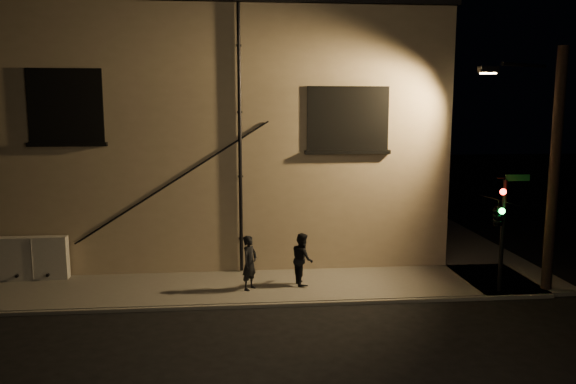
{
  "coord_description": "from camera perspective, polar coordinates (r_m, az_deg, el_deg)",
  "views": [
    {
      "loc": [
        -1.95,
        -14.58,
        5.42
      ],
      "look_at": [
        -0.41,
        1.8,
        2.86
      ],
      "focal_mm": 35.0,
      "sensor_mm": 36.0,
      "label": 1
    }
  ],
  "objects": [
    {
      "name": "ground",
      "position": [
        15.68,
        2.14,
        -11.4
      ],
      "size": [
        90.0,
        90.0,
        0.0
      ],
      "primitive_type": "plane",
      "color": "black"
    },
    {
      "name": "building",
      "position": [
        23.62,
        -7.97,
        6.29
      ],
      "size": [
        16.2,
        12.23,
        8.8
      ],
      "color": "tan",
      "rests_on": "ground"
    },
    {
      "name": "streetlamp_pole",
      "position": [
        17.56,
        25.08,
        2.52
      ],
      "size": [
        2.02,
        1.39,
        7.03
      ],
      "color": "black",
      "rests_on": "ground"
    },
    {
      "name": "pedestrian_a",
      "position": [
        16.35,
        -3.91,
        -7.17
      ],
      "size": [
        0.64,
        0.69,
        1.59
      ],
      "primitive_type": "imported",
      "rotation": [
        0.0,
        0.0,
        0.96
      ],
      "color": "black",
      "rests_on": "sidewalk"
    },
    {
      "name": "sidewalk",
      "position": [
        19.96,
        3.99,
        -6.76
      ],
      "size": [
        21.0,
        16.0,
        0.12
      ],
      "color": "#58554F",
      "rests_on": "ground"
    },
    {
      "name": "traffic_signal",
      "position": [
        16.75,
        20.6,
        -2.16
      ],
      "size": [
        1.26,
        1.99,
        3.38
      ],
      "color": "black",
      "rests_on": "sidewalk"
    },
    {
      "name": "pedestrian_b",
      "position": [
        16.79,
        1.47,
        -6.8
      ],
      "size": [
        0.68,
        0.82,
        1.55
      ],
      "primitive_type": "imported",
      "rotation": [
        0.0,
        0.0,
        1.7
      ],
      "color": "black",
      "rests_on": "sidewalk"
    },
    {
      "name": "utility_cabinet",
      "position": [
        18.93,
        -24.41,
        -6.14
      ],
      "size": [
        2.03,
        0.34,
        1.33
      ],
      "primitive_type": "cube",
      "color": "#B5B2AD",
      "rests_on": "sidewalk"
    }
  ]
}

